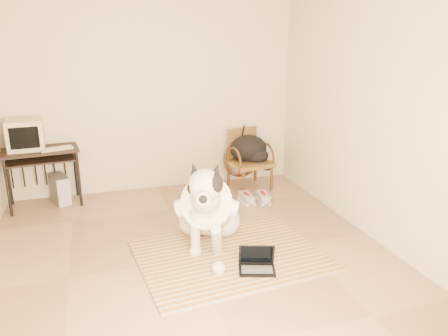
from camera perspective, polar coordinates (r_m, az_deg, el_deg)
name	(u,v)px	position (r m, az deg, el deg)	size (l,w,h in m)	color
floor	(193,259)	(4.45, -4.13, -11.83)	(4.50, 4.50, 0.00)	#9A795E
wall_back	(153,94)	(6.16, -9.24, 9.48)	(4.50, 4.50, 0.00)	beige
wall_front	(304,228)	(1.94, 10.44, -7.77)	(4.50, 4.50, 0.00)	beige
wall_right	(378,115)	(4.82, 19.51, 6.57)	(4.50, 4.50, 0.00)	beige
rug	(230,256)	(4.49, 0.80, -11.37)	(1.92, 1.54, 0.02)	#B46922
dog	(208,209)	(4.57, -2.12, -5.36)	(0.75, 1.41, 1.02)	silver
laptop	(257,263)	(4.22, 4.30, -12.32)	(0.40, 0.34, 0.24)	black
computer_desk	(41,158)	(5.99, -22.80, 1.26)	(0.96, 0.61, 0.76)	black
crt_monitor	(25,135)	(6.00, -24.53, 3.99)	(0.45, 0.43, 0.38)	beige
desk_keyboard	(57,149)	(5.87, -21.03, 2.36)	(0.38, 0.14, 0.03)	beige
pc_tower	(60,189)	(6.15, -20.62, -2.60)	(0.29, 0.44, 0.38)	#535356
rattan_chair	(248,159)	(6.30, 3.18, 1.20)	(0.63, 0.61, 0.84)	olive
backpack	(250,150)	(6.23, 3.41, 2.38)	(0.53, 0.47, 0.39)	black
sneaker_left	(247,198)	(5.83, 2.97, -3.99)	(0.14, 0.32, 0.11)	white
sneaker_right	(263,198)	(5.87, 5.15, -3.89)	(0.17, 0.34, 0.11)	white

